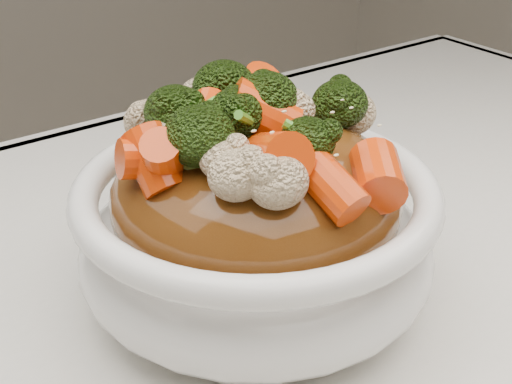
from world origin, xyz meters
TOP-DOWN VIEW (x-y plane):
  - tablecloth at (0.00, 0.00)m, footprint 1.20×0.80m
  - bowl at (0.01, 0.05)m, footprint 0.24×0.24m
  - sauce_base at (0.01, 0.05)m, footprint 0.19×0.19m
  - carrots at (0.01, 0.05)m, footprint 0.19×0.19m
  - broccoli at (0.01, 0.05)m, footprint 0.19×0.19m
  - cauliflower at (0.01, 0.05)m, footprint 0.19×0.19m
  - scallions at (0.01, 0.05)m, footprint 0.15×0.15m
  - sesame_seeds at (0.01, 0.05)m, footprint 0.18×0.18m

SIDE VIEW (x-z plane):
  - tablecloth at x=0.00m, z-range 0.71..0.75m
  - bowl at x=0.01m, z-range 0.75..0.84m
  - sauce_base at x=0.01m, z-range 0.78..0.88m
  - cauliflower at x=0.01m, z-range 0.87..0.91m
  - broccoli at x=0.01m, z-range 0.87..0.92m
  - carrots at x=0.01m, z-range 0.87..0.92m
  - scallions at x=0.01m, z-range 0.89..0.91m
  - sesame_seeds at x=0.01m, z-range 0.89..0.90m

